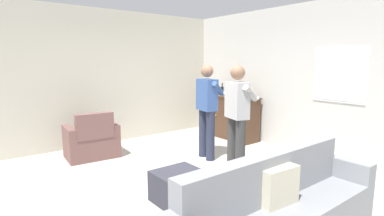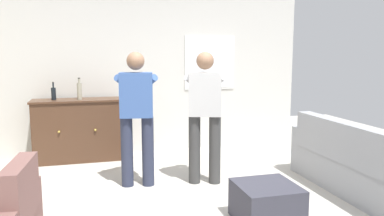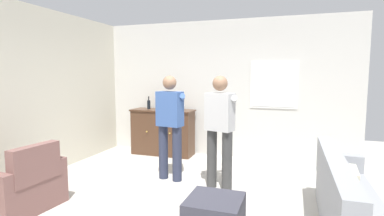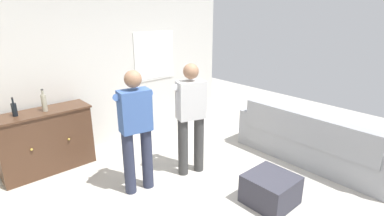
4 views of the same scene
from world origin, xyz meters
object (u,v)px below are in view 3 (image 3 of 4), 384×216
armchair (24,188)px  sideboard_cabinet (163,132)px  person_standing_right (220,126)px  ottoman (215,215)px  bottle_liquor_amber (164,103)px  couch (350,213)px  person_standing_left (170,122)px  bottle_wine_green (149,104)px

armchair → sideboard_cabinet: sideboard_cabinet is taller
armchair → person_standing_right: size_ratio=0.55×
ottoman → person_standing_right: bearing=101.2°
bottle_liquor_amber → ottoman: 3.39m
armchair → bottle_liquor_amber: 3.13m
bottle_liquor_amber → couch: bearing=-38.9°
armchair → person_standing_left: bearing=51.3°
couch → bottle_liquor_amber: bottle_liquor_amber is taller
ottoman → person_standing_right: (-0.25, 1.26, 0.75)m
armchair → couch: bearing=6.7°
ottoman → sideboard_cabinet: bearing=123.8°
armchair → ottoman: size_ratio=1.59×
armchair → bottle_liquor_amber: bearing=78.6°
bottle_liquor_amber → person_standing_left: 1.52m
armchair → ottoman: armchair is taller
bottle_liquor_amber → ottoman: bottle_liquor_amber is taller
couch → ottoman: bearing=-171.5°
person_standing_right → bottle_wine_green: bearing=141.9°
couch → person_standing_left: person_standing_left is taller
armchair → person_standing_right: bearing=35.0°
bottle_liquor_amber → person_standing_right: (1.55, -1.46, -0.16)m
person_standing_left → bottle_liquor_amber: bearing=117.9°
bottle_wine_green → ottoman: 3.64m
bottle_wine_green → bottle_liquor_amber: 0.39m
couch → ottoman: couch is taller
bottle_wine_green → bottle_liquor_amber: size_ratio=0.82×
couch → armchair: size_ratio=2.70×
bottle_liquor_amber → person_standing_left: bearing=-62.1°
armchair → sideboard_cabinet: 3.06m
person_standing_right → armchair: bearing=-145.0°
bottle_liquor_amber → person_standing_right: person_standing_right is taller
couch → ottoman: 1.35m
bottle_liquor_amber → ottoman: bearing=-56.5°
person_standing_left → person_standing_right: (0.84, -0.12, 0.00)m
armchair → ottoman: 2.41m
bottle_wine_green → person_standing_right: 2.46m
sideboard_cabinet → person_standing_left: 1.64m
ottoman → person_standing_left: person_standing_left is taller
bottle_wine_green → person_standing_right: bearing=-38.1°
bottle_wine_green → person_standing_right: (1.93, -1.52, -0.13)m
ottoman → person_standing_left: size_ratio=0.35×
bottle_liquor_amber → person_standing_left: size_ratio=0.20×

